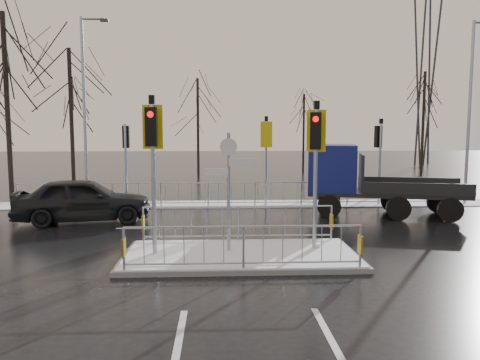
{
  "coord_description": "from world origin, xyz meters",
  "views": [
    {
      "loc": [
        -0.57,
        -11.78,
        3.31
      ],
      "look_at": [
        0.08,
        2.12,
        1.8
      ],
      "focal_mm": 35.0,
      "sensor_mm": 36.0,
      "label": 1
    }
  ],
  "objects_px": {
    "traffic_island": "(240,243)",
    "flatbed_truck": "(354,178)",
    "street_lamp_left": "(86,103)",
    "street_lamp_right": "(471,105)",
    "car_far_lane": "(83,200)"
  },
  "relations": [
    {
      "from": "flatbed_truck",
      "to": "street_lamp_right",
      "type": "relative_size",
      "value": 0.77
    },
    {
      "from": "car_far_lane",
      "to": "flatbed_truck",
      "type": "relative_size",
      "value": 0.76
    },
    {
      "from": "traffic_island",
      "to": "flatbed_truck",
      "type": "relative_size",
      "value": 0.97
    },
    {
      "from": "traffic_island",
      "to": "car_far_lane",
      "type": "distance_m",
      "value": 7.35
    },
    {
      "from": "street_lamp_left",
      "to": "car_far_lane",
      "type": "bearing_deg",
      "value": -77.02
    },
    {
      "from": "flatbed_truck",
      "to": "traffic_island",
      "type": "bearing_deg",
      "value": -128.03
    },
    {
      "from": "traffic_island",
      "to": "street_lamp_left",
      "type": "bearing_deg",
      "value": 124.07
    },
    {
      "from": "traffic_island",
      "to": "street_lamp_right",
      "type": "bearing_deg",
      "value": 38.73
    },
    {
      "from": "flatbed_truck",
      "to": "street_lamp_left",
      "type": "xyz_separation_m",
      "value": [
        -11.13,
        3.46,
        3.05
      ]
    },
    {
      "from": "street_lamp_right",
      "to": "street_lamp_left",
      "type": "distance_m",
      "value": 17.03
    },
    {
      "from": "street_lamp_right",
      "to": "traffic_island",
      "type": "bearing_deg",
      "value": -141.27
    },
    {
      "from": "traffic_island",
      "to": "flatbed_truck",
      "type": "distance_m",
      "value": 7.72
    },
    {
      "from": "street_lamp_right",
      "to": "street_lamp_left",
      "type": "xyz_separation_m",
      "value": [
        -17.0,
        1.0,
        0.1
      ]
    },
    {
      "from": "flatbed_truck",
      "to": "street_lamp_right",
      "type": "bearing_deg",
      "value": 22.76
    },
    {
      "from": "traffic_island",
      "to": "street_lamp_right",
      "type": "height_order",
      "value": "street_lamp_right"
    }
  ]
}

